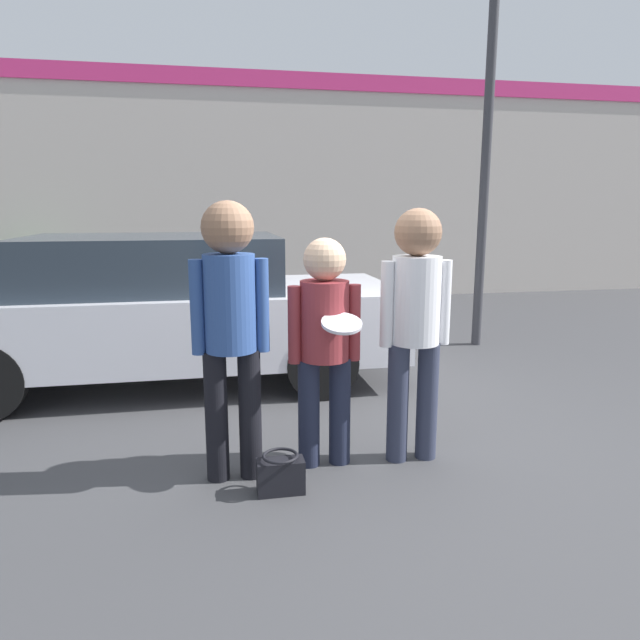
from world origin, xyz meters
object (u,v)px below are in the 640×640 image
object	(u,v)px
parked_car_near	(164,309)
handbag	(281,474)
person_right	(415,313)
person_middle_with_frisbee	(325,335)
person_left	(230,316)
street_lamp	(505,55)
shrub	(8,283)

from	to	relation	value
parked_car_near	handbag	distance (m)	2.80
person_right	parked_car_near	world-z (taller)	person_right
person_middle_with_frisbee	parked_car_near	xyz separation A→B (m)	(-1.23, 2.22, -0.17)
parked_car_near	person_right	bearing A→B (deg)	-50.52
person_middle_with_frisbee	person_right	size ratio (longest dim) A/B	0.89
person_left	person_middle_with_frisbee	xyz separation A→B (m)	(0.63, 0.09, -0.17)
parked_car_near	handbag	size ratio (longest dim) A/B	15.65
person_left	person_right	size ratio (longest dim) A/B	1.03
street_lamp	handbag	world-z (taller)	street_lamp
parked_car_near	handbag	xyz separation A→B (m)	(0.87, -2.58, -0.64)
person_middle_with_frisbee	person_right	xyz separation A→B (m)	(0.63, -0.04, 0.14)
shrub	person_left	bearing A→B (deg)	-62.83
parked_car_near	shrub	xyz separation A→B (m)	(-2.88, 4.46, -0.25)
person_left	person_middle_with_frisbee	bearing A→B (deg)	8.23
parked_car_near	shrub	size ratio (longest dim) A/B	4.52
street_lamp	shrub	world-z (taller)	street_lamp
person_left	handbag	bearing A→B (deg)	-44.60
street_lamp	handbag	bearing A→B (deg)	-132.68
person_left	handbag	distance (m)	1.05
person_middle_with_frisbee	handbag	bearing A→B (deg)	-134.59
person_left	person_middle_with_frisbee	world-z (taller)	person_left
street_lamp	handbag	size ratio (longest dim) A/B	19.68
street_lamp	shrub	distance (m)	8.40
person_right	handbag	world-z (taller)	person_right
person_left	street_lamp	xyz separation A→B (m)	(3.48, 3.21, 2.48)
person_left	street_lamp	bearing A→B (deg)	42.64
person_middle_with_frisbee	shrub	size ratio (longest dim) A/B	1.53
person_left	person_right	world-z (taller)	person_left
handbag	shrub	bearing A→B (deg)	118.04
person_right	person_middle_with_frisbee	bearing A→B (deg)	176.76
parked_car_near	person_middle_with_frisbee	bearing A→B (deg)	-61.09
person_middle_with_frisbee	shrub	distance (m)	7.85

